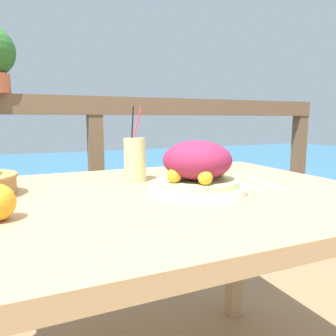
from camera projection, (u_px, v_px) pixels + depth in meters
patio_table at (153, 222)px, 0.95m from camera, size 1.29×0.93×0.77m
railing_fence at (96, 152)px, 1.65m from camera, size 2.80×0.08×1.09m
sea_backdrop at (55, 184)px, 4.00m from camera, size 12.00×4.00×0.38m
salad_plate at (197, 170)px, 0.93m from camera, size 0.28×0.28×0.15m
drink_glass at (135, 159)px, 1.10m from camera, size 0.07×0.07×0.25m
fork at (245, 185)px, 1.03m from camera, size 0.02×0.18×0.00m
knife at (265, 183)px, 1.06m from camera, size 0.04×0.18×0.00m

